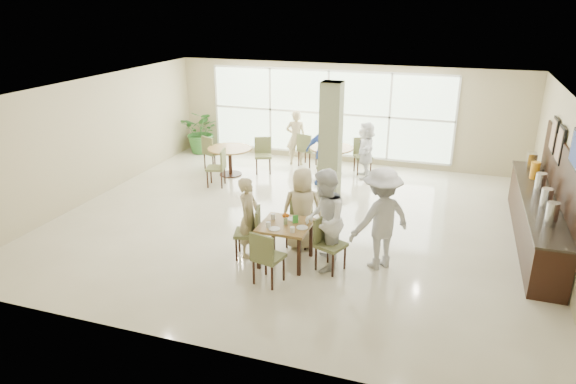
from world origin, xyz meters
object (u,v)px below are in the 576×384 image
(round_table_left, at_px, (230,154))
(teen_standing, at_px, (381,218))
(round_table_right, at_px, (331,153))
(adult_b, at_px, (366,150))
(adult_standing, at_px, (296,138))
(teen_left, at_px, (249,217))
(teen_far, at_px, (302,209))
(main_table, at_px, (286,229))
(potted_plant, at_px, (202,131))
(teen_right, at_px, (324,220))
(buffet_counter, at_px, (537,215))
(adult_a, at_px, (323,153))

(round_table_left, xyz_separation_m, teen_standing, (4.60, -3.80, 0.33))
(round_table_right, bearing_deg, teen_standing, -66.61)
(adult_b, bearing_deg, adult_standing, -116.47)
(teen_left, xyz_separation_m, adult_standing, (-0.89, 5.59, 0.03))
(round_table_left, bearing_deg, round_table_right, 19.93)
(teen_far, bearing_deg, adult_b, -112.78)
(main_table, distance_m, round_table_left, 5.16)
(round_table_right, distance_m, potted_plant, 4.33)
(teen_right, height_order, adult_b, teen_right)
(main_table, xyz_separation_m, adult_b, (0.47, 5.17, 0.10))
(potted_plant, bearing_deg, teen_far, -47.35)
(adult_b, bearing_deg, round_table_right, -100.36)
(teen_left, bearing_deg, round_table_right, -2.12)
(round_table_right, xyz_separation_m, teen_far, (0.55, -4.45, 0.20))
(teen_standing, bearing_deg, main_table, -31.13)
(adult_standing, bearing_deg, teen_far, 98.70)
(teen_right, bearing_deg, potted_plant, -148.40)
(teen_far, bearing_deg, teen_left, 18.12)
(round_table_right, relative_size, potted_plant, 0.88)
(teen_standing, bearing_deg, teen_far, -55.72)
(main_table, xyz_separation_m, teen_standing, (1.60, 0.40, 0.27))
(teen_left, distance_m, adult_standing, 5.66)
(main_table, xyz_separation_m, round_table_left, (-3.00, 4.20, -0.06))
(buffet_counter, height_order, teen_far, buffet_counter)
(main_table, distance_m, teen_left, 0.74)
(main_table, bearing_deg, potted_plant, 128.57)
(teen_standing, xyz_separation_m, adult_b, (-1.13, 4.78, -0.17))
(teen_far, bearing_deg, round_table_left, -66.78)
(potted_plant, height_order, teen_standing, teen_standing)
(buffet_counter, distance_m, teen_right, 4.33)
(adult_a, height_order, adult_standing, adult_a)
(potted_plant, relative_size, teen_far, 0.85)
(round_table_left, xyz_separation_m, buffet_counter, (7.33, -1.84, -0.03))
(main_table, height_order, teen_far, teen_far)
(teen_right, distance_m, adult_a, 4.40)
(potted_plant, bearing_deg, main_table, -51.43)
(teen_far, distance_m, teen_standing, 1.53)
(round_table_right, height_order, potted_plant, potted_plant)
(round_table_right, distance_m, teen_standing, 5.16)
(teen_left, xyz_separation_m, adult_b, (1.19, 5.10, -0.00))
(teen_left, height_order, adult_standing, adult_standing)
(teen_far, distance_m, teen_right, 0.87)
(adult_standing, bearing_deg, buffet_counter, 140.61)
(main_table, xyz_separation_m, buffet_counter, (4.33, 2.36, -0.09))
(adult_b, bearing_deg, teen_left, -26.52)
(round_table_left, distance_m, teen_far, 4.70)
(adult_a, bearing_deg, adult_b, 54.24)
(round_table_left, distance_m, adult_standing, 2.02)
(buffet_counter, height_order, teen_left, buffet_counter)
(teen_right, xyz_separation_m, adult_a, (-1.14, 4.25, -0.08))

